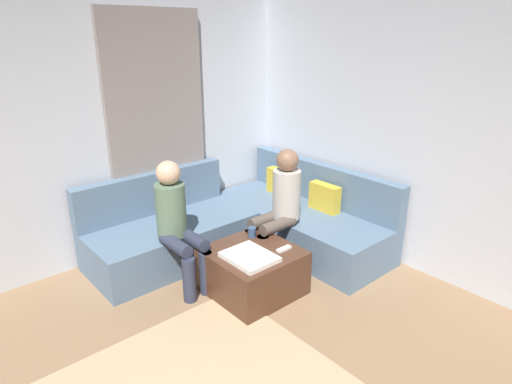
# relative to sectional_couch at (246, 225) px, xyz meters

# --- Properties ---
(wall_back) EXTENTS (6.00, 0.12, 2.70)m
(wall_back) POSITION_rel_sectional_couch_xyz_m (2.08, 1.06, 1.07)
(wall_back) COLOR silver
(wall_back) RESTS_ON ground_plane
(wall_left) EXTENTS (0.12, 6.00, 2.70)m
(wall_left) POSITION_rel_sectional_couch_xyz_m (-0.86, -1.88, 1.07)
(wall_left) COLOR silver
(wall_left) RESTS_ON ground_plane
(curtain_panel) EXTENTS (0.06, 1.10, 2.50)m
(curtain_panel) POSITION_rel_sectional_couch_xyz_m (-0.76, -0.58, 0.97)
(curtain_panel) COLOR gray
(curtain_panel) RESTS_ON ground_plane
(sectional_couch) EXTENTS (2.10, 2.55, 0.87)m
(sectional_couch) POSITION_rel_sectional_couch_xyz_m (0.00, 0.00, 0.00)
(sectional_couch) COLOR slate
(sectional_couch) RESTS_ON ground_plane
(ottoman) EXTENTS (0.76, 0.76, 0.42)m
(ottoman) POSITION_rel_sectional_couch_xyz_m (0.70, -0.51, -0.07)
(ottoman) COLOR #4C2D1E
(ottoman) RESTS_ON ground_plane
(folded_blanket) EXTENTS (0.44, 0.36, 0.04)m
(folded_blanket) POSITION_rel_sectional_couch_xyz_m (0.80, -0.63, 0.16)
(folded_blanket) COLOR white
(folded_blanket) RESTS_ON ottoman
(coffee_mug) EXTENTS (0.08, 0.08, 0.10)m
(coffee_mug) POSITION_rel_sectional_couch_xyz_m (0.48, -0.33, 0.19)
(coffee_mug) COLOR #334C72
(coffee_mug) RESTS_ON ottoman
(game_remote) EXTENTS (0.05, 0.15, 0.02)m
(game_remote) POSITION_rel_sectional_couch_xyz_m (0.88, -0.29, 0.15)
(game_remote) COLOR white
(game_remote) RESTS_ON ottoman
(person_on_couch_back) EXTENTS (0.30, 0.60, 1.20)m
(person_on_couch_back) POSITION_rel_sectional_couch_xyz_m (0.46, 0.06, 0.38)
(person_on_couch_back) COLOR brown
(person_on_couch_back) RESTS_ON ground_plane
(person_on_couch_side) EXTENTS (0.60, 0.30, 1.20)m
(person_on_couch_side) POSITION_rel_sectional_couch_xyz_m (0.15, -0.94, 0.38)
(person_on_couch_side) COLOR #2D3347
(person_on_couch_side) RESTS_ON ground_plane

